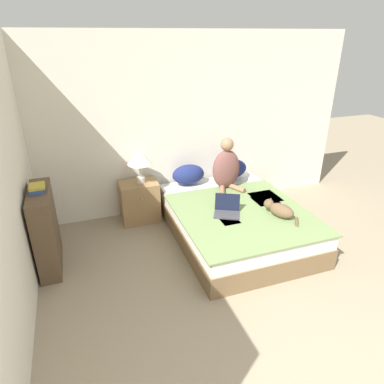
# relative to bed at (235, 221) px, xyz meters

# --- Properties ---
(wall_back) EXTENTS (5.20, 0.05, 2.55)m
(wall_back) POSITION_rel_bed_xyz_m (-0.35, 1.13, 1.05)
(wall_back) COLOR silver
(wall_back) RESTS_ON ground_plane
(wall_side) EXTENTS (0.05, 4.69, 2.55)m
(wall_side) POSITION_rel_bed_xyz_m (-2.48, -0.74, 1.05)
(wall_side) COLOR silver
(wall_side) RESTS_ON ground_plane
(bed) EXTENTS (1.60, 2.11, 0.46)m
(bed) POSITION_rel_bed_xyz_m (0.00, 0.00, 0.00)
(bed) COLOR brown
(bed) RESTS_ON ground_plane
(pillow_near) EXTENTS (0.48, 0.29, 0.29)m
(pillow_near) POSITION_rel_bed_xyz_m (-0.35, 0.89, 0.38)
(pillow_near) COLOR navy
(pillow_near) RESTS_ON bed
(pillow_far) EXTENTS (0.48, 0.29, 0.29)m
(pillow_far) POSITION_rel_bed_xyz_m (0.35, 0.89, 0.38)
(pillow_far) COLOR navy
(pillow_far) RESTS_ON bed
(person_sitting) EXTENTS (0.41, 0.40, 0.74)m
(person_sitting) POSITION_rel_bed_xyz_m (0.11, 0.58, 0.54)
(person_sitting) COLOR brown
(person_sitting) RESTS_ON bed
(cat_tabby) EXTENTS (0.31, 0.50, 0.19)m
(cat_tabby) POSITION_rel_bed_xyz_m (0.37, -0.42, 0.32)
(cat_tabby) COLOR brown
(cat_tabby) RESTS_ON bed
(laptop_open) EXTENTS (0.39, 0.37, 0.23)m
(laptop_open) POSITION_rel_bed_xyz_m (-0.20, -0.15, 0.28)
(laptop_open) COLOR #424247
(laptop_open) RESTS_ON bed
(nightstand) EXTENTS (0.53, 0.41, 0.59)m
(nightstand) POSITION_rel_bed_xyz_m (-1.10, 0.86, 0.07)
(nightstand) COLOR #937047
(nightstand) RESTS_ON ground_plane
(table_lamp) EXTENTS (0.33, 0.33, 0.49)m
(table_lamp) POSITION_rel_bed_xyz_m (-1.06, 0.86, 0.73)
(table_lamp) COLOR beige
(table_lamp) RESTS_ON nightstand
(bookshelf) EXTENTS (0.22, 0.78, 0.96)m
(bookshelf) POSITION_rel_bed_xyz_m (-2.31, 0.15, 0.25)
(bookshelf) COLOR brown
(bookshelf) RESTS_ON ground_plane
(book_stack_top) EXTENTS (0.17, 0.22, 0.07)m
(book_stack_top) POSITION_rel_bed_xyz_m (-2.31, 0.15, 0.76)
(book_stack_top) COLOR #334C8E
(book_stack_top) RESTS_ON bookshelf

